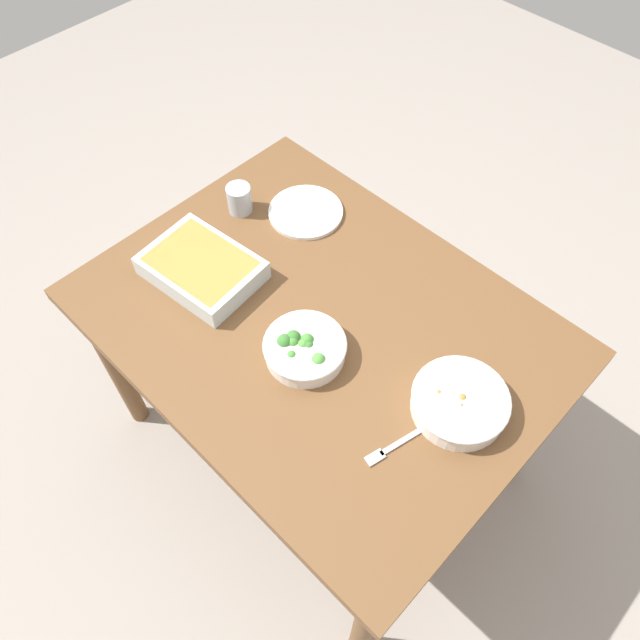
% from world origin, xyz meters
% --- Properties ---
extents(ground_plane, '(6.00, 6.00, 0.00)m').
position_xyz_m(ground_plane, '(0.00, 0.00, 0.00)').
color(ground_plane, '#9E9389').
extents(dining_table, '(1.20, 0.90, 0.74)m').
position_xyz_m(dining_table, '(0.00, 0.00, 0.65)').
color(dining_table, brown).
rests_on(dining_table, ground_plane).
extents(stew_bowl, '(0.23, 0.23, 0.06)m').
position_xyz_m(stew_bowl, '(-0.41, -0.04, 0.77)').
color(stew_bowl, white).
rests_on(stew_bowl, dining_table).
extents(broccoli_bowl, '(0.21, 0.21, 0.07)m').
position_xyz_m(broccoli_bowl, '(-0.05, 0.10, 0.77)').
color(broccoli_bowl, white).
rests_on(broccoli_bowl, dining_table).
extents(baking_dish, '(0.32, 0.25, 0.06)m').
position_xyz_m(baking_dish, '(0.33, 0.12, 0.77)').
color(baking_dish, silver).
rests_on(baking_dish, dining_table).
extents(drink_cup, '(0.07, 0.07, 0.08)m').
position_xyz_m(drink_cup, '(0.45, -0.12, 0.78)').
color(drink_cup, '#B2BCC6').
rests_on(drink_cup, dining_table).
extents(side_plate, '(0.22, 0.22, 0.01)m').
position_xyz_m(side_plate, '(0.30, -0.25, 0.75)').
color(side_plate, white).
rests_on(side_plate, dining_table).
extents(spoon_by_stew, '(0.18, 0.04, 0.01)m').
position_xyz_m(spoon_by_stew, '(-0.37, -0.05, 0.74)').
color(spoon_by_stew, silver).
rests_on(spoon_by_stew, dining_table).
extents(fork_on_table, '(0.06, 0.18, 0.01)m').
position_xyz_m(fork_on_table, '(-0.37, 0.13, 0.74)').
color(fork_on_table, silver).
rests_on(fork_on_table, dining_table).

